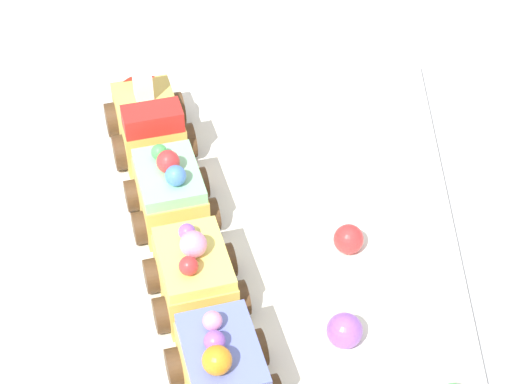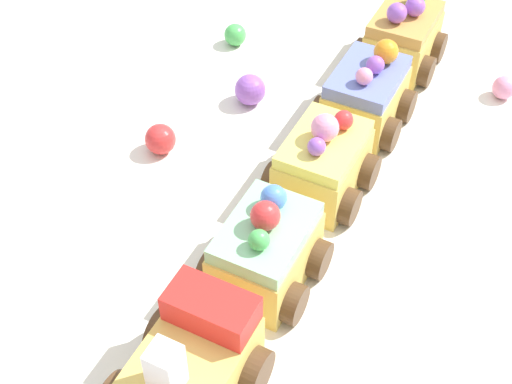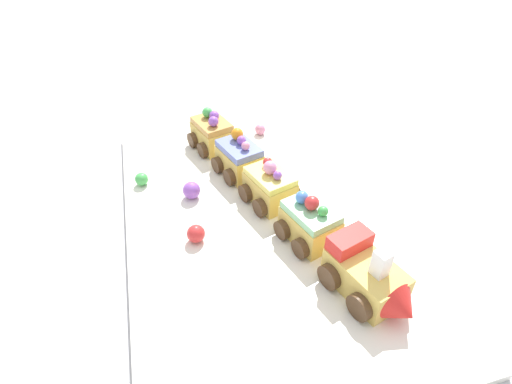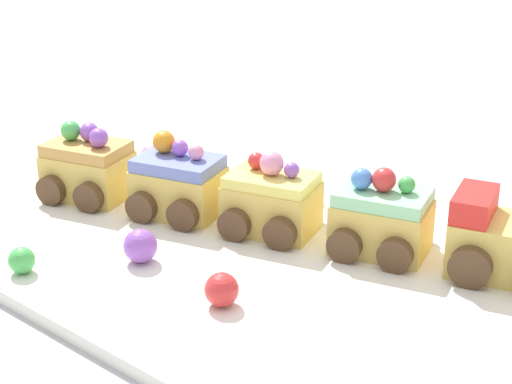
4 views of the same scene
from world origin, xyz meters
name	(u,v)px [view 2 (image 2 of 4)]	position (x,y,z in m)	size (l,w,h in m)	color
ground_plane	(261,202)	(0.00, 0.00, 0.00)	(10.00, 10.00, 0.00)	#B2B2B7
display_board	(261,197)	(0.00, 0.00, 0.01)	(0.62, 0.39, 0.01)	white
cake_car_mint	(266,252)	(0.06, 0.06, 0.04)	(0.09, 0.09, 0.08)	#E0BC56
cake_car_lemon	(323,164)	(-0.04, 0.03, 0.04)	(0.09, 0.09, 0.08)	#E0BC56
cake_car_blueberry	(366,97)	(-0.13, 0.01, 0.04)	(0.09, 0.09, 0.08)	#E0BC56
cake_car_caramel	(403,38)	(-0.22, -0.02, 0.04)	(0.09, 0.09, 0.08)	#E0BC56
gumball_purple	(250,90)	(-0.08, -0.09, 0.03)	(0.03, 0.03, 0.03)	#9956C6
gumball_red	(160,139)	(0.02, -0.10, 0.03)	(0.03, 0.03, 0.03)	red
gumball_pink	(504,88)	(-0.25, 0.08, 0.02)	(0.02, 0.02, 0.02)	pink
gumball_green	(235,35)	(-0.14, -0.16, 0.02)	(0.02, 0.02, 0.02)	#4CBC56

